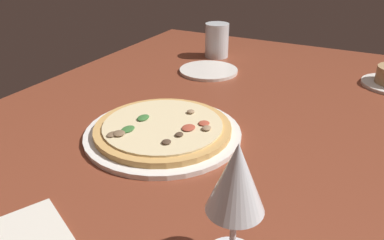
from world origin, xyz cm
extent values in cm
cube|color=brown|center=(0.00, 0.00, 2.00)|extent=(150.00, 110.00, 4.00)
cylinder|color=white|center=(6.98, -9.57, 4.50)|extent=(31.54, 31.54, 1.00)
cylinder|color=tan|center=(6.98, -9.57, 5.60)|extent=(27.54, 27.54, 1.20)
cylinder|color=beige|center=(6.98, -9.57, 6.40)|extent=(24.00, 24.00, 0.40)
ellipsoid|color=#4C3828|center=(13.25, -4.97, 6.88)|extent=(1.83, 1.71, 0.56)
ellipsoid|color=#937556|center=(-0.36, -6.89, 6.95)|extent=(1.68, 1.61, 0.70)
ellipsoid|color=#AD4733|center=(6.44, -4.02, 6.83)|extent=(3.05, 2.53, 0.46)
ellipsoid|color=brown|center=(15.36, -15.58, 6.81)|extent=(2.44, 1.83, 0.41)
ellipsoid|color=#4C3828|center=(9.76, -4.24, 6.90)|extent=(1.71, 1.50, 0.60)
ellipsoid|color=#937556|center=(5.19, -0.74, 6.94)|extent=(2.07, 1.76, 0.69)
ellipsoid|color=#387033|center=(12.29, -14.21, 6.80)|extent=(3.15, 2.27, 0.41)
ellipsoid|color=#AD4733|center=(3.31, -2.19, 6.82)|extent=(2.33, 2.22, 0.45)
ellipsoid|color=brown|center=(14.65, -14.55, 6.92)|extent=(2.44, 2.28, 0.65)
ellipsoid|color=#387033|center=(6.88, -14.31, 6.87)|extent=(3.09, 2.19, 0.54)
cylinder|color=silver|center=(30.62, 14.78, 8.19)|extent=(0.80, 0.80, 7.57)
cone|color=silver|center=(30.62, 14.78, 16.41)|extent=(6.95, 6.95, 8.88)
cone|color=maroon|center=(30.62, 14.78, 13.84)|extent=(2.63, 2.63, 3.74)
cylinder|color=silver|center=(-47.53, -21.98, 9.43)|extent=(7.68, 7.68, 10.86)
cylinder|color=silver|center=(-47.53, -21.98, 7.81)|extent=(7.07, 7.07, 7.62)
cylinder|color=silver|center=(-32.24, -17.72, 4.45)|extent=(17.12, 17.12, 0.90)
camera|label=1|loc=(63.25, 26.03, 40.68)|focal=34.95mm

